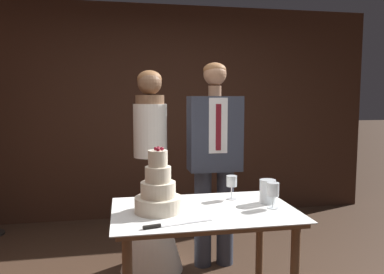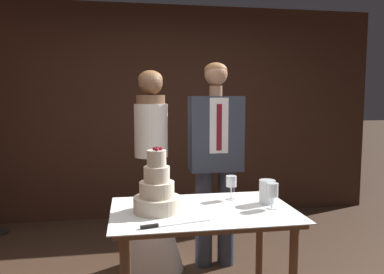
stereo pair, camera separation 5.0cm
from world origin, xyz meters
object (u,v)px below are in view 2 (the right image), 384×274
(tiered_cake, at_px, (157,191))
(wine_glass_near, at_px, (272,191))
(cake_table, at_px, (203,225))
(groom, at_px, (215,154))
(bride, at_px, (152,199))
(hurricane_candle, at_px, (267,192))
(cake_knife, at_px, (162,225))
(wine_glass_middle, at_px, (231,183))

(tiered_cake, distance_m, wine_glass_near, 0.74)
(cake_table, relative_size, groom, 0.66)
(cake_table, distance_m, groom, 0.94)
(cake_table, distance_m, tiered_cake, 0.38)
(wine_glass_near, distance_m, bride, 1.18)
(hurricane_candle, relative_size, bride, 0.09)
(cake_table, relative_size, hurricane_candle, 7.29)
(cake_knife, bearing_deg, bride, 77.28)
(hurricane_candle, bearing_deg, groom, 102.81)
(cake_table, bearing_deg, groom, 71.73)
(tiered_cake, bearing_deg, cake_table, -0.16)
(wine_glass_near, bearing_deg, bride, 128.74)
(wine_glass_near, height_order, bride, bride)
(wine_glass_middle, bearing_deg, cake_table, -140.91)
(wine_glass_middle, relative_size, bride, 0.10)
(wine_glass_middle, bearing_deg, hurricane_candle, -32.55)
(wine_glass_near, distance_m, groom, 0.92)
(cake_table, xyz_separation_m, bride, (-0.28, 0.84, -0.04))
(cake_knife, xyz_separation_m, hurricane_candle, (0.74, 0.34, 0.07))
(cake_table, height_order, wine_glass_middle, wine_glass_middle)
(bride, bearing_deg, wine_glass_middle, -51.16)
(bride, height_order, groom, groom)
(tiered_cake, relative_size, bride, 0.24)
(cake_table, distance_m, hurricane_candle, 0.49)
(cake_knife, height_order, bride, bride)
(bride, bearing_deg, groom, -0.06)
(bride, xyz_separation_m, groom, (0.55, -0.00, 0.37))
(cake_table, height_order, tiered_cake, tiered_cake)
(tiered_cake, relative_size, wine_glass_middle, 2.44)
(tiered_cake, bearing_deg, hurricane_candle, 4.52)
(tiered_cake, distance_m, wine_glass_middle, 0.57)
(wine_glass_middle, height_order, hurricane_candle, wine_glass_middle)
(hurricane_candle, height_order, groom, groom)
(cake_knife, bearing_deg, wine_glass_middle, 29.80)
(tiered_cake, distance_m, bride, 0.88)
(cake_table, bearing_deg, cake_knife, -135.53)
(tiered_cake, height_order, bride, bride)
(bride, bearing_deg, cake_table, -71.74)
(wine_glass_middle, xyz_separation_m, groom, (0.04, 0.64, 0.10))
(wine_glass_near, xyz_separation_m, wine_glass_middle, (-0.20, 0.25, 0.01))
(wine_glass_near, relative_size, bride, 0.10)
(cake_table, bearing_deg, tiered_cake, 179.84)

